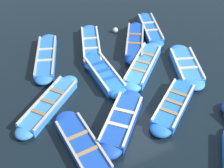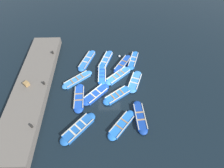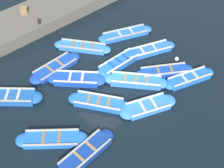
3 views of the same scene
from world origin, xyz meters
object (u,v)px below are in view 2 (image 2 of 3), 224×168
Objects in this scene: boat_outer_left at (123,64)px; boat_broadside at (135,81)px; boat_far_corner at (79,98)px; buoy_orange_near at (119,56)px; boat_near_quay at (122,125)px; boat_stern_in at (102,74)px; bollard_mid_south at (31,126)px; bollard_north at (53,52)px; boat_mid_row at (87,60)px; boat_bow_out at (77,80)px; boat_inner_gap at (78,128)px; boat_drifting at (118,76)px; boat_end_of_row at (117,95)px; bollard_mid_north at (44,83)px; boat_centre at (105,61)px; boat_tucked at (140,117)px; boat_alongside at (133,60)px; boat_outer_right at (96,94)px; wooden_crate at (26,84)px.

boat_outer_left is 2.87m from boat_broadside.
boat_far_corner reaches higher than buoy_orange_near.
boat_stern_in is at bearing -73.39° from boat_near_quay.
bollard_north is at bearing -90.00° from bollard_mid_south.
boat_broadside is (-3.57, 1.14, -0.03)m from boat_stern_in.
boat_bow_out reaches higher than boat_mid_row.
bollard_north is (4.01, -0.55, 0.87)m from boat_mid_row.
boat_stern_in is 2.81m from boat_bow_out.
bollard_north reaches higher than boat_inner_gap.
boat_broadside is 0.99× the size of boat_bow_out.
boat_far_corner is (4.69, 4.62, -0.05)m from boat_outer_left.
boat_end_of_row is (0.21, 2.65, -0.02)m from boat_drifting.
boat_stern_in is 1.01× the size of boat_bow_out.
boat_inner_gap is 10.34m from buoy_orange_near.
boat_outer_left is 8.96m from bollard_mid_north.
boat_centre is at bearing -46.41° from boat_broadside.
bollard_north reaches higher than boat_end_of_row.
boat_inner_gap is 0.96× the size of boat_tucked.
bollard_mid_north is (3.58, -1.29, 0.87)m from boat_far_corner.
boat_mid_row is 11.07× the size of bollard_mid_north.
boat_alongside is at bearing -152.15° from boat_outer_left.
boat_near_quay is 8.90m from bollard_mid_north.
boat_inner_gap is at bearing 58.10° from boat_drifting.
boat_outer_right is at bearing 77.68° from boat_stern_in.
boat_stern_in is 1.04× the size of boat_near_quay.
boat_bow_out reaches higher than boat_broadside.
boat_mid_row is 8.58× the size of wooden_crate.
boat_stern_in is at bearing 30.31° from boat_alongside.
boat_outer_right is 6.75× the size of wooden_crate.
boat_centre is 5.11m from boat_outer_right.
boat_mid_row is at bearing -56.67° from boat_end_of_row.
boat_drifting is 2.65m from boat_end_of_row.
boat_drifting is (-3.67, 2.61, 0.05)m from boat_mid_row.
boat_centre is 2.89m from boat_drifting.
boat_alongside is 3.32m from boat_broadside.
boat_outer_right is at bearing 64.90° from buoy_orange_near.
boat_mid_row is 11.07× the size of bollard_north.
bollard_north is at bearing -25.98° from boat_stern_in.
bollard_mid_north is at bearing 46.09° from boat_mid_row.
bollard_mid_south is (9.44, 5.42, 0.86)m from boat_broadside.
boat_inner_gap reaches higher than boat_outer_right.
boat_far_corner is 7.55m from buoy_orange_near.
buoy_orange_near is (-7.97, -9.55, -0.88)m from bollard_mid_south.
boat_outer_left is at bearing -161.03° from wooden_crate.
boat_mid_row is 1.27× the size of boat_outer_right.
boat_end_of_row is (-3.46, 5.26, 0.02)m from boat_mid_row.
boat_stern_in is 7.58× the size of wooden_crate.
boat_outer_right is 11.13× the size of buoy_orange_near.
boat_outer_left is 8.43m from bollard_north.
boat_near_quay and boat_broadside have the same top height.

